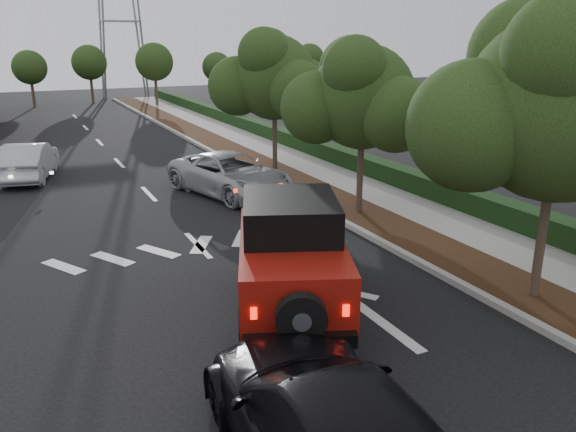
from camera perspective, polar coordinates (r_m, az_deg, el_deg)
ground at (r=10.70m, az=0.75°, el=-13.19°), size 120.00×120.00×0.00m
curb at (r=22.67m, az=-2.56°, el=3.78°), size 0.20×70.00×0.15m
planting_strip at (r=23.08m, az=-0.28°, el=4.01°), size 1.80×70.00×0.12m
sidewalk at (r=23.94m, az=3.83°, el=4.47°), size 2.00×70.00×0.12m
hedge at (r=24.58m, az=6.69°, el=5.55°), size 0.80×70.00×0.80m
transmission_tower at (r=57.37m, az=-16.09°, el=11.44°), size 7.00×4.00×28.00m
street_tree_near at (r=13.58m, az=23.58°, el=-7.76°), size 3.80×3.80×5.92m
street_tree_mid at (r=18.47m, az=7.17°, el=0.20°), size 3.20×3.20×5.32m
street_tree_far at (r=23.97m, az=-1.32°, el=4.38°), size 3.40×3.40×5.62m
red_jeep at (r=11.66m, az=0.25°, el=-3.87°), size 3.53×4.88×2.38m
silver_suv_ahead at (r=20.61m, az=-5.86°, el=4.22°), size 3.88×5.83×1.49m
silver_sedan_oncoming at (r=25.11m, az=-24.87°, el=5.10°), size 2.59×4.77×1.49m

